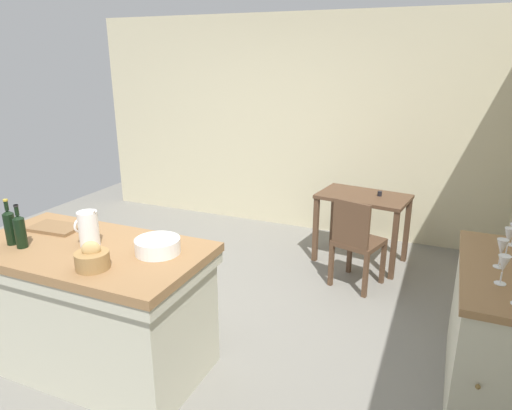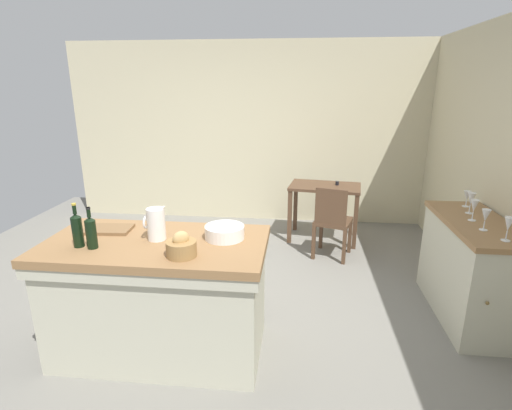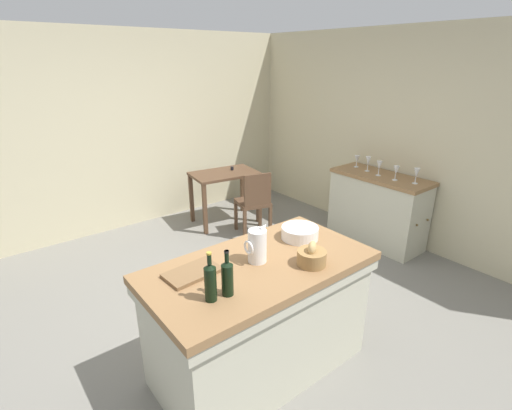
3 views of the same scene
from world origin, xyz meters
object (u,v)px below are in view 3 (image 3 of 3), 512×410
Objects in this scene: island_table at (260,313)px; wash_bowl at (300,233)px; cutting_board at (192,273)px; pitcher at (257,246)px; wine_bottle_amber at (210,281)px; wine_glass_left at (396,170)px; side_cabinet at (377,209)px; writing_desk at (224,181)px; wine_glass_right at (368,161)px; wine_bottle_dark at (227,277)px; wine_glass_far_right at (357,159)px; bread_basket at (312,256)px; wine_glass_middle at (379,166)px; wine_glass_far_left at (416,173)px; wooden_chair at (254,201)px.

island_table is 5.55× the size of wash_bowl.
pitcher is at bearing -16.34° from cutting_board.
pitcher is 0.50m from wash_bowl.
wine_bottle_amber is 3.05m from wine_glass_left.
side_cabinet reaches higher than writing_desk.
wash_bowl is 2.23m from wine_glass_right.
wash_bowl is at bearing 12.41° from island_table.
wine_bottle_dark reaches higher than wine_glass_left.
wine_bottle_amber is 1.66× the size of wine_glass_right.
pitcher is 0.47m from cutting_board.
wine_glass_left is 1.13× the size of wine_glass_far_right.
wine_glass_middle is at bearing 24.49° from bread_basket.
wine_glass_far_left is at bearing 3.19° from cutting_board.
wooden_chair is (0.06, -0.61, -0.15)m from writing_desk.
wine_glass_far_left is (3.04, 0.48, -0.02)m from wine_bottle_amber.
bread_basket reaches higher than wine_glass_far_right.
wine_glass_left reaches higher than side_cabinet.
wooden_chair is at bearing 52.84° from island_table.
wash_bowl is 1.53× the size of wine_glass_right.
wash_bowl is (0.49, 0.11, 0.47)m from island_table.
pitcher reaches higher than writing_desk.
writing_desk is at bearing 95.68° from wooden_chair.
bread_basket is 1.06× the size of wine_glass_right.
wine_bottle_dark is 2.97m from wine_glass_far_left.
cutting_board is (-0.70, 0.40, -0.05)m from bread_basket.
wash_bowl is at bearing -152.76° from wine_glass_far_right.
writing_desk is 1.96m from wine_glass_right.
island_table is 0.68m from wine_bottle_dark.
bread_basket is at bearing -5.94° from wine_bottle_amber.
pitcher reaches higher than side_cabinet.
side_cabinet is 3.12m from wine_bottle_dark.
pitcher is at bearing 27.75° from wine_bottle_dark.
wine_glass_far_right is (1.23, -1.30, 0.38)m from writing_desk.
bread_basket is at bearing -148.54° from wine_glass_far_right.
side_cabinet is 7.16× the size of wine_glass_left.
pitcher is 1.38× the size of bread_basket.
island_table is 2.59m from wine_glass_left.
wash_bowl is at bearing 17.62° from wine_bottle_dark.
pitcher reaches higher than wine_glass_far_left.
wooden_chair is 3.00× the size of wine_bottle_dark.
wash_bowl is 1.44× the size of bread_basket.
wine_bottle_dark is 1.72× the size of wine_glass_left.
writing_desk is at bearing 52.24° from cutting_board.
wine_bottle_amber is at bearing -159.14° from pitcher.
wine_glass_far_left is (2.93, 0.50, -0.01)m from wine_bottle_dark.
pitcher is at bearing -163.31° from wine_glass_middle.
writing_desk is 2.96m from bread_basket.
wine_glass_right is at bearing 23.01° from wash_bowl.
wine_bottle_amber reaches higher than wooden_chair.
cutting_board is 2.99m from wine_glass_far_left.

